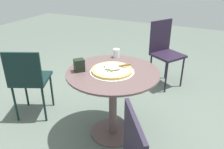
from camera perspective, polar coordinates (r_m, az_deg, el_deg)
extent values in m
plane|color=#556056|center=(2.48, 0.21, -14.20)|extent=(10.00, 10.00, 0.00)
cylinder|color=brown|center=(2.11, 0.24, 0.54)|extent=(0.86, 0.86, 0.02)
cylinder|color=brown|center=(2.27, 0.22, -7.35)|extent=(0.08, 0.08, 0.67)
cylinder|color=brown|center=(2.48, 0.21, -14.04)|extent=(0.45, 0.45, 0.02)
cylinder|color=silver|center=(2.10, 0.00, 0.75)|extent=(0.41, 0.41, 0.00)
cylinder|color=tan|center=(2.09, 0.00, 1.07)|extent=(0.37, 0.37, 0.02)
cylinder|color=beige|center=(2.09, 0.00, 1.38)|extent=(0.33, 0.33, 0.00)
sphere|color=#2F6523|center=(2.07, 0.87, 1.40)|extent=(0.02, 0.02, 0.02)
sphere|color=silver|center=(2.18, 1.56, 2.66)|extent=(0.01, 0.01, 0.01)
sphere|color=#316F2F|center=(2.10, 1.16, 1.73)|extent=(0.02, 0.02, 0.02)
sphere|color=white|center=(2.11, 0.29, 1.86)|extent=(0.02, 0.02, 0.02)
sphere|color=white|center=(2.08, -2.79, 1.51)|extent=(0.02, 0.02, 0.02)
sphere|color=#2B6526|center=(2.03, -1.07, 0.87)|extent=(0.02, 0.02, 0.02)
sphere|color=#366327|center=(2.13, -0.09, 2.04)|extent=(0.02, 0.02, 0.02)
sphere|color=#377032|center=(2.12, -1.90, 1.93)|extent=(0.02, 0.02, 0.02)
sphere|color=#385F1E|center=(2.06, -1.45, 1.26)|extent=(0.02, 0.02, 0.02)
cube|color=silver|center=(2.06, 0.56, 1.68)|extent=(0.13, 0.13, 0.00)
cube|color=brown|center=(2.10, 3.18, 2.31)|extent=(0.09, 0.09, 0.02)
cylinder|color=silver|center=(2.42, 1.09, 5.32)|extent=(0.07, 0.07, 0.09)
cube|color=black|center=(2.11, -8.14, 2.29)|extent=(0.12, 0.12, 0.12)
cube|color=black|center=(3.27, 13.73, 4.66)|extent=(0.51, 0.51, 0.03)
cube|color=black|center=(3.32, 11.99, 9.40)|extent=(0.33, 0.22, 0.44)
cylinder|color=black|center=(3.38, 17.07, 0.54)|extent=(0.02, 0.02, 0.44)
cylinder|color=black|center=(3.16, 13.30, -0.75)|extent=(0.02, 0.02, 0.44)
cylinder|color=black|center=(3.57, 13.33, 2.34)|extent=(0.02, 0.02, 0.44)
cylinder|color=black|center=(3.36, 9.55, 1.24)|extent=(0.02, 0.02, 0.44)
cube|color=black|center=(2.69, -19.40, -1.01)|extent=(0.50, 0.50, 0.03)
cube|color=black|center=(2.47, -21.38, 1.21)|extent=(0.18, 0.35, 0.36)
cylinder|color=black|center=(2.98, -20.64, -3.58)|extent=(0.02, 0.02, 0.43)
cylinder|color=black|center=(2.88, -14.76, -3.78)|extent=(0.02, 0.02, 0.43)
cylinder|color=black|center=(2.73, -22.91, -6.79)|extent=(0.02, 0.02, 0.43)
cylinder|color=black|center=(2.62, -16.53, -7.16)|extent=(0.02, 0.02, 0.43)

